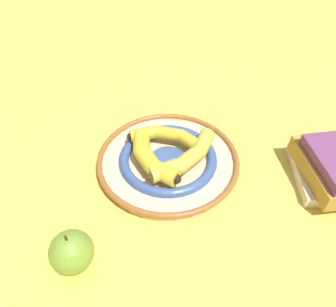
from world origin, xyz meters
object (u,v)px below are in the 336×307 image
decorative_bowl (168,160)px  apple (72,252)px  banana_b (186,158)px  banana_a (150,157)px  banana_c (169,136)px

decorative_bowl → apple: bearing=95.1°
banana_b → decorative_bowl: bearing=97.7°
decorative_bowl → banana_b: bearing=-176.6°
banana_a → banana_c: size_ratio=1.01×
banana_b → banana_a: bearing=132.2°
decorative_bowl → banana_a: size_ratio=1.82×
banana_a → banana_c: (0.01, -0.08, -0.00)m
decorative_bowl → banana_b: 0.06m
banana_c → apple: size_ratio=1.98×
banana_b → banana_c: size_ratio=1.19×
banana_a → apple: apple is taller
banana_a → banana_c: 0.08m
banana_b → apple: bearing=-179.9°
banana_c → decorative_bowl: bearing=101.6°
decorative_bowl → banana_c: banana_c is taller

